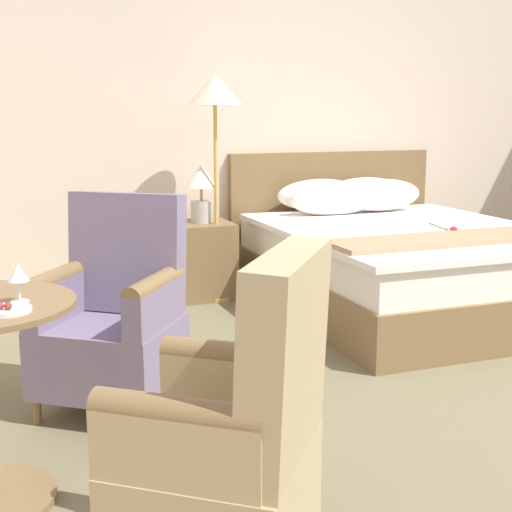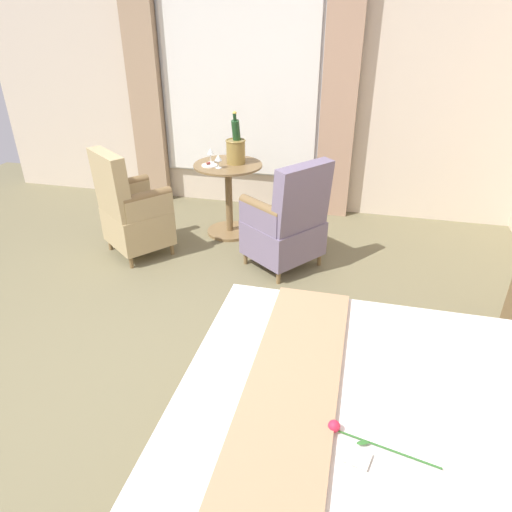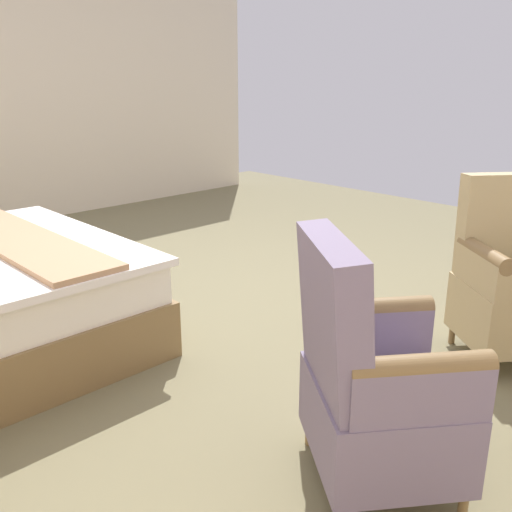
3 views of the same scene
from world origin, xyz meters
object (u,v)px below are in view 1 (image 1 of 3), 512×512
Objects in this scene: snack_plate at (7,310)px; armchair_facing_bed at (232,452)px; wine_glass_near_edge at (18,275)px; floor_lamp_brass at (215,106)px; nightstand at (202,259)px; armchair_by_window at (113,321)px; bed at (397,259)px; bedside_lamp at (201,186)px.

snack_plate is 0.85m from armchair_facing_bed.
armchair_facing_bed reaches higher than snack_plate.
wine_glass_near_edge reaches higher than snack_plate.
armchair_facing_bed is at bearing -53.28° from wine_glass_near_edge.
floor_lamp_brass is at bearing 73.07° from armchair_facing_bed.
floor_lamp_brass is at bearing 59.21° from wine_glass_near_edge.
snack_plate is at bearing -120.47° from floor_lamp_brass.
armchair_by_window is (-0.96, -1.81, 0.14)m from nightstand.
armchair_facing_bed is at bearing -46.08° from snack_plate.
bed is 1.49m from bedside_lamp.
bedside_lamp is 2.09m from armchair_by_window.
floor_lamp_brass reaches higher than wine_glass_near_edge.
bedside_lamp is 0.43× the size of armchair_by_window.
floor_lamp_brass reaches higher than nightstand.
armchair_by_window is at bearing 61.17° from snack_plate.
armchair_facing_bed is (0.09, -1.42, 0.01)m from armchair_by_window.
nightstand is 2.95m from wine_glass_near_edge.
bed reaches higher than armchair_facing_bed.
floor_lamp_brass reaches higher than armchair_by_window.
armchair_facing_bed is (0.55, -0.57, -0.31)m from snack_plate.
snack_plate is at bearing -118.17° from bedside_lamp.
nightstand is 2.06m from armchair_by_window.
armchair_facing_bed is (-0.87, -3.23, -0.40)m from bedside_lamp.
snack_plate is at bearing -118.17° from nightstand.
nightstand is at bearing 127.09° from floor_lamp_brass.
armchair_facing_bed is at bearing -86.56° from armchair_by_window.
floor_lamp_brass is 3.04m from snack_plate.
bed is 2.27× the size of armchair_facing_bed.
nightstand is at bearing 0.00° from bedside_lamp.
nightstand is 3.35m from armchair_facing_bed.
armchair_by_window is at bearing -117.87° from nightstand.
bedside_lamp is 0.26× the size of floor_lamp_brass.
wine_glass_near_edge is at bearing -118.40° from nightstand.
bedside_lamp is 3.23× the size of wine_glass_near_edge.
nightstand is 0.54m from bedside_lamp.
armchair_by_window is (0.47, 0.85, -0.32)m from snack_plate.
wine_glass_near_edge is (-2.59, -1.83, 0.49)m from bed.
nightstand is 1.33× the size of bedside_lamp.
snack_plate is 0.15× the size of armchair_by_window.
bed is 1.41× the size of floor_lamp_brass.
armchair_facing_bed is (0.51, -0.68, -0.40)m from wine_glass_near_edge.
floor_lamp_brass is 1.62× the size of armchair_facing_bed.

